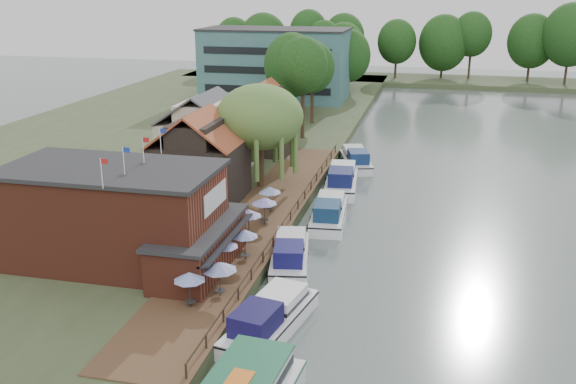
% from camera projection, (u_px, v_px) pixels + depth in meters
% --- Properties ---
extents(ground, '(260.00, 260.00, 0.00)m').
position_uv_depth(ground, '(331.00, 289.00, 45.44)').
color(ground, '#4C5955').
rests_on(ground, ground).
extents(land_bank, '(50.00, 140.00, 1.00)m').
position_uv_depth(land_bank, '(151.00, 144.00, 84.22)').
color(land_bank, '#384728').
rests_on(land_bank, ground).
extents(quay_deck, '(6.00, 50.00, 0.10)m').
position_uv_depth(quay_deck, '(261.00, 218.00, 56.12)').
color(quay_deck, '#47301E').
rests_on(quay_deck, land_bank).
extents(quay_rail, '(0.20, 49.00, 1.00)m').
position_uv_depth(quay_rail, '(292.00, 214.00, 55.85)').
color(quay_rail, black).
rests_on(quay_rail, land_bank).
extents(pub, '(20.00, 11.00, 7.30)m').
position_uv_depth(pub, '(139.00, 217.00, 46.13)').
color(pub, maroon).
rests_on(pub, land_bank).
extents(hotel_block, '(25.40, 12.40, 12.30)m').
position_uv_depth(hotel_block, '(275.00, 64.00, 112.80)').
color(hotel_block, '#38666B').
rests_on(hotel_block, land_bank).
extents(cottage_a, '(8.60, 7.60, 8.50)m').
position_uv_depth(cottage_a, '(200.00, 156.00, 60.04)').
color(cottage_a, black).
rests_on(cottage_a, land_bank).
extents(cottage_b, '(9.60, 8.60, 8.50)m').
position_uv_depth(cottage_b, '(206.00, 131.00, 69.95)').
color(cottage_b, beige).
rests_on(cottage_b, land_bank).
extents(cottage_c, '(7.60, 7.60, 8.50)m').
position_uv_depth(cottage_c, '(264.00, 117.00, 77.41)').
color(cottage_c, black).
rests_on(cottage_c, land_bank).
extents(willow, '(8.60, 8.60, 10.43)m').
position_uv_depth(willow, '(260.00, 137.00, 63.39)').
color(willow, '#476B2D').
rests_on(willow, land_bank).
extents(umbrella_0, '(2.04, 2.04, 2.38)m').
position_uv_depth(umbrella_0, '(190.00, 290.00, 40.37)').
color(umbrella_0, '#1C389A').
rests_on(umbrella_0, quay_deck).
extents(umbrella_1, '(2.38, 2.38, 2.38)m').
position_uv_depth(umbrella_1, '(220.00, 279.00, 41.81)').
color(umbrella_1, navy).
rests_on(umbrella_1, quay_deck).
extents(umbrella_2, '(2.05, 2.05, 2.38)m').
position_uv_depth(umbrella_2, '(224.00, 255.00, 45.49)').
color(umbrella_2, '#1B2B97').
rests_on(umbrella_2, quay_deck).
extents(umbrella_3, '(2.00, 2.00, 2.38)m').
position_uv_depth(umbrella_3, '(245.00, 245.00, 47.30)').
color(umbrella_3, navy).
rests_on(umbrella_3, quay_deck).
extents(umbrella_4, '(2.14, 2.14, 2.38)m').
position_uv_depth(umbrella_4, '(249.00, 223.00, 51.47)').
color(umbrella_4, navy).
rests_on(umbrella_4, quay_deck).
extents(umbrella_5, '(2.21, 2.21, 2.38)m').
position_uv_depth(umbrella_5, '(264.00, 211.00, 54.32)').
color(umbrella_5, '#221B95').
rests_on(umbrella_5, quay_deck).
extents(umbrella_6, '(2.03, 2.03, 2.38)m').
position_uv_depth(umbrella_6, '(270.00, 199.00, 57.20)').
color(umbrella_6, '#1A3E92').
rests_on(umbrella_6, quay_deck).
extents(cruiser_0, '(5.20, 10.63, 2.48)m').
position_uv_depth(cruiser_0, '(270.00, 314.00, 39.56)').
color(cruiser_0, white).
rests_on(cruiser_0, ground).
extents(cruiser_1, '(4.80, 10.07, 2.33)m').
position_uv_depth(cruiser_1, '(290.00, 250.00, 49.11)').
color(cruiser_1, silver).
rests_on(cruiser_1, ground).
extents(cruiser_2, '(4.03, 10.24, 2.43)m').
position_uv_depth(cruiser_2, '(329.00, 209.00, 57.90)').
color(cruiser_2, white).
rests_on(cruiser_2, ground).
extents(cruiser_3, '(4.50, 11.11, 2.66)m').
position_uv_depth(cruiser_3, '(342.00, 177.00, 67.25)').
color(cruiser_3, white).
rests_on(cruiser_3, ground).
extents(cruiser_4, '(5.81, 10.37, 2.39)m').
position_uv_depth(cruiser_4, '(356.00, 157.00, 75.43)').
color(cruiser_4, silver).
rests_on(cruiser_4, ground).
extents(swan, '(0.44, 0.44, 0.44)m').
position_uv_depth(swan, '(240.00, 347.00, 37.86)').
color(swan, white).
rests_on(swan, ground).
extents(bank_tree_0, '(6.45, 6.45, 13.31)m').
position_uv_depth(bank_tree_0, '(303.00, 88.00, 83.42)').
color(bank_tree_0, '#143811').
rests_on(bank_tree_0, land_bank).
extents(bank_tree_1, '(6.45, 6.45, 11.94)m').
position_uv_depth(bank_tree_1, '(312.00, 83.00, 92.75)').
color(bank_tree_1, '#143811').
rests_on(bank_tree_1, land_bank).
extents(bank_tree_2, '(8.61, 8.61, 12.61)m').
position_uv_depth(bank_tree_2, '(292.00, 74.00, 98.98)').
color(bank_tree_2, '#143811').
rests_on(bank_tree_2, land_bank).
extents(bank_tree_3, '(8.51, 8.51, 11.93)m').
position_uv_depth(bank_tree_3, '(347.00, 62.00, 117.63)').
color(bank_tree_3, '#143811').
rests_on(bank_tree_3, land_bank).
extents(bank_tree_4, '(8.80, 8.80, 12.57)m').
position_uv_depth(bank_tree_4, '(343.00, 55.00, 125.47)').
color(bank_tree_4, '#143811').
rests_on(bank_tree_4, land_bank).
extents(bank_tree_5, '(7.03, 7.03, 12.53)m').
position_uv_depth(bank_tree_5, '(324.00, 51.00, 133.61)').
color(bank_tree_5, '#143811').
rests_on(bank_tree_5, land_bank).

